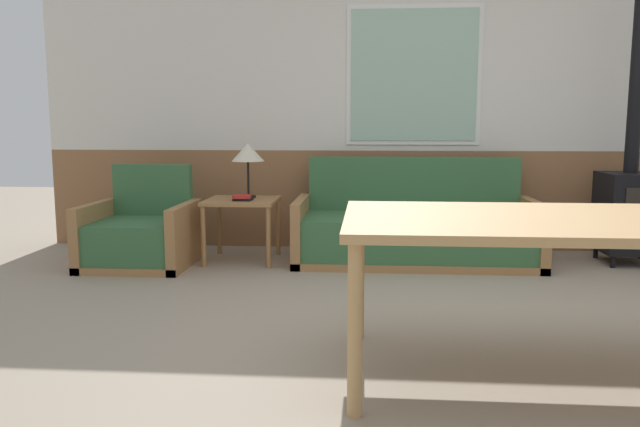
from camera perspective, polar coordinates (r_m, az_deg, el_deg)
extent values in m
plane|color=gray|center=(3.48, 13.29, -11.57)|extent=(16.00, 16.00, 0.00)
cube|color=#8E603D|center=(5.93, 9.60, 1.23)|extent=(7.20, 0.06, 0.92)
cube|color=silver|center=(5.93, 9.91, 14.30)|extent=(7.20, 0.06, 1.78)
cube|color=white|center=(5.86, 8.56, 12.38)|extent=(1.22, 0.01, 1.25)
cube|color=#99BCA8|center=(5.85, 8.56, 12.38)|extent=(1.14, 0.02, 1.17)
cube|color=#9E7042|center=(5.37, 8.64, -4.12)|extent=(2.03, 0.85, 0.06)
cube|color=#38663D|center=(5.31, 8.70, -2.08)|extent=(1.87, 0.77, 0.34)
cube|color=#38663D|center=(5.65, 8.50, 2.70)|extent=(1.87, 0.10, 0.48)
cube|color=#9E7042|center=(5.34, -1.77, -1.50)|extent=(0.08, 0.85, 0.54)
cube|color=#9E7042|center=(5.49, 18.89, -1.68)|extent=(0.08, 0.85, 0.54)
cube|color=#9E7042|center=(5.41, -16.05, -4.27)|extent=(0.84, 0.80, 0.06)
cube|color=#38663D|center=(5.35, -16.20, -2.34)|extent=(0.68, 0.72, 0.32)
cube|color=#38663D|center=(5.64, -15.04, 2.13)|extent=(0.68, 0.10, 0.44)
cube|color=#9E7042|center=(5.51, -19.86, -1.79)|extent=(0.08, 0.80, 0.52)
cube|color=#9E7042|center=(5.24, -12.24, -1.97)|extent=(0.08, 0.80, 0.52)
cube|color=#9E7042|center=(5.35, -7.16, 1.16)|extent=(0.60, 0.60, 0.03)
cylinder|color=#9E7042|center=(5.19, -10.62, -2.10)|extent=(0.04, 0.04, 0.50)
cylinder|color=#9E7042|center=(5.08, -4.73, -2.21)|extent=(0.04, 0.04, 0.50)
cylinder|color=#9E7042|center=(5.71, -9.22, -1.15)|extent=(0.04, 0.04, 0.50)
cylinder|color=#9E7042|center=(5.61, -3.86, -1.23)|extent=(0.04, 0.04, 0.50)
cylinder|color=black|center=(5.44, -6.55, 1.55)|extent=(0.13, 0.13, 0.02)
cylinder|color=black|center=(5.43, -6.58, 3.21)|extent=(0.02, 0.02, 0.30)
cone|color=beige|center=(5.41, -6.62, 5.59)|extent=(0.28, 0.28, 0.15)
cube|color=black|center=(5.24, -7.05, 1.30)|extent=(0.16, 0.13, 0.02)
cube|color=#B22823|center=(5.25, -7.15, 1.55)|extent=(0.16, 0.17, 0.02)
cube|color=tan|center=(3.01, 22.47, -0.69)|extent=(2.08, 1.05, 0.04)
cylinder|color=tan|center=(2.50, 3.21, -10.66)|extent=(0.06, 0.06, 0.71)
cylinder|color=tan|center=(3.40, 3.57, -5.60)|extent=(0.06, 0.06, 0.71)
cylinder|color=black|center=(5.64, 25.19, -4.02)|extent=(0.04, 0.04, 0.10)
cylinder|color=black|center=(6.00, 23.89, -3.25)|extent=(0.04, 0.04, 0.10)
cylinder|color=black|center=(6.13, 27.24, -3.22)|extent=(0.04, 0.04, 0.10)
cube|color=black|center=(5.83, 26.49, 0.08)|extent=(0.47, 0.49, 0.66)
cylinder|color=black|center=(5.84, 27.04, 11.48)|extent=(0.12, 0.12, 1.65)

